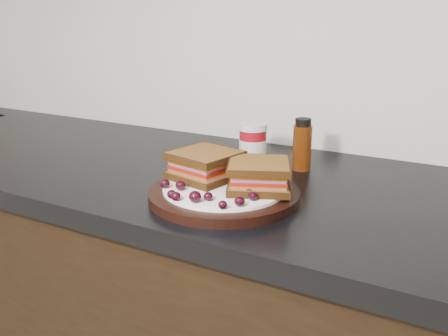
# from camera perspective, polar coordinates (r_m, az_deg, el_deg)

# --- Properties ---
(countertop) EXTENTS (3.98, 0.60, 0.04)m
(countertop) POSITION_cam_1_polar(r_m,az_deg,el_deg) (1.16, -7.23, -0.50)
(countertop) COLOR black
(countertop) RESTS_ON base_cabinets
(plate) EXTENTS (0.28, 0.28, 0.02)m
(plate) POSITION_cam_1_polar(r_m,az_deg,el_deg) (0.93, 0.00, -3.02)
(plate) COLOR black
(plate) RESTS_ON countertop
(sandwich_left) EXTENTS (0.14, 0.14, 0.05)m
(sandwich_left) POSITION_cam_1_polar(r_m,az_deg,el_deg) (0.96, -2.16, 0.35)
(sandwich_left) COLOR brown
(sandwich_left) RESTS_ON plate
(sandwich_right) EXTENTS (0.15, 0.15, 0.05)m
(sandwich_right) POSITION_cam_1_polar(r_m,az_deg,el_deg) (0.90, 4.00, -0.85)
(sandwich_right) COLOR brown
(sandwich_right) RESTS_ON plate
(grape_0) EXTENTS (0.02, 0.02, 0.02)m
(grape_0) POSITION_cam_1_polar(r_m,az_deg,el_deg) (0.92, -6.77, -1.77)
(grape_0) COLOR black
(grape_0) RESTS_ON plate
(grape_1) EXTENTS (0.02, 0.02, 0.02)m
(grape_1) POSITION_cam_1_polar(r_m,az_deg,el_deg) (0.90, -4.99, -1.99)
(grape_1) COLOR black
(grape_1) RESTS_ON plate
(grape_2) EXTENTS (0.02, 0.02, 0.02)m
(grape_2) POSITION_cam_1_polar(r_m,az_deg,el_deg) (0.87, -6.00, -2.98)
(grape_2) COLOR black
(grape_2) RESTS_ON plate
(grape_3) EXTENTS (0.02, 0.02, 0.02)m
(grape_3) POSITION_cam_1_polar(r_m,az_deg,el_deg) (0.85, -5.52, -3.23)
(grape_3) COLOR black
(grape_3) RESTS_ON plate
(grape_4) EXTENTS (0.02, 0.02, 0.02)m
(grape_4) POSITION_cam_1_polar(r_m,az_deg,el_deg) (0.84, -3.34, -3.28)
(grape_4) COLOR black
(grape_4) RESTS_ON plate
(grape_5) EXTENTS (0.02, 0.02, 0.02)m
(grape_5) POSITION_cam_1_polar(r_m,az_deg,el_deg) (0.85, -1.82, -3.27)
(grape_5) COLOR black
(grape_5) RESTS_ON plate
(grape_6) EXTENTS (0.02, 0.02, 0.01)m
(grape_6) POSITION_cam_1_polar(r_m,az_deg,el_deg) (0.82, -0.15, -4.23)
(grape_6) COLOR black
(grape_6) RESTS_ON plate
(grape_7) EXTENTS (0.02, 0.02, 0.02)m
(grape_7) POSITION_cam_1_polar(r_m,az_deg,el_deg) (0.83, 1.80, -3.83)
(grape_7) COLOR black
(grape_7) RESTS_ON plate
(grape_8) EXTENTS (0.02, 0.02, 0.02)m
(grape_8) POSITION_cam_1_polar(r_m,az_deg,el_deg) (0.85, 3.33, -3.22)
(grape_8) COLOR black
(grape_8) RESTS_ON plate
(grape_9) EXTENTS (0.02, 0.02, 0.02)m
(grape_9) POSITION_cam_1_polar(r_m,az_deg,el_deg) (0.87, 2.89, -2.71)
(grape_9) COLOR black
(grape_9) RESTS_ON plate
(grape_10) EXTENTS (0.02, 0.02, 0.02)m
(grape_10) POSITION_cam_1_polar(r_m,az_deg,el_deg) (0.90, 4.68, -2.10)
(grape_10) COLOR black
(grape_10) RESTS_ON plate
(grape_11) EXTENTS (0.02, 0.02, 0.02)m
(grape_11) POSITION_cam_1_polar(r_m,az_deg,el_deg) (0.91, 4.21, -1.78)
(grape_11) COLOR black
(grape_11) RESTS_ON plate
(grape_12) EXTENTS (0.02, 0.02, 0.02)m
(grape_12) POSITION_cam_1_polar(r_m,az_deg,el_deg) (0.93, 4.96, -1.31)
(grape_12) COLOR black
(grape_12) RESTS_ON plate
(grape_13) EXTENTS (0.02, 0.02, 0.02)m
(grape_13) POSITION_cam_1_polar(r_m,az_deg,el_deg) (1.00, -2.51, -0.20)
(grape_13) COLOR black
(grape_13) RESTS_ON plate
(grape_14) EXTENTS (0.02, 0.02, 0.02)m
(grape_14) POSITION_cam_1_polar(r_m,az_deg,el_deg) (0.98, -3.96, -0.51)
(grape_14) COLOR black
(grape_14) RESTS_ON plate
(grape_15) EXTENTS (0.02, 0.02, 0.02)m
(grape_15) POSITION_cam_1_polar(r_m,az_deg,el_deg) (0.94, -3.06, -1.07)
(grape_15) COLOR black
(grape_15) RESTS_ON plate
(grape_16) EXTENTS (0.02, 0.02, 0.02)m
(grape_16) POSITION_cam_1_polar(r_m,az_deg,el_deg) (0.98, -2.35, -0.42)
(grape_16) COLOR black
(grape_16) RESTS_ON plate
(grape_17) EXTENTS (0.02, 0.02, 0.02)m
(grape_17) POSITION_cam_1_polar(r_m,az_deg,el_deg) (0.96, -2.34, -0.75)
(grape_17) COLOR black
(grape_17) RESTS_ON plate
(grape_18) EXTENTS (0.02, 0.02, 0.02)m
(grape_18) POSITION_cam_1_polar(r_m,az_deg,el_deg) (0.96, -5.36, -0.82)
(grape_18) COLOR black
(grape_18) RESTS_ON plate
(condiment_jar) EXTENTS (0.07, 0.07, 0.09)m
(condiment_jar) POSITION_cam_1_polar(r_m,az_deg,el_deg) (1.13, 3.31, 2.76)
(condiment_jar) COLOR maroon
(condiment_jar) RESTS_ON countertop
(oil_bottle) EXTENTS (0.05, 0.05, 0.11)m
(oil_bottle) POSITION_cam_1_polar(r_m,az_deg,el_deg) (1.10, 8.93, 2.69)
(oil_bottle) COLOR #481D07
(oil_bottle) RESTS_ON countertop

